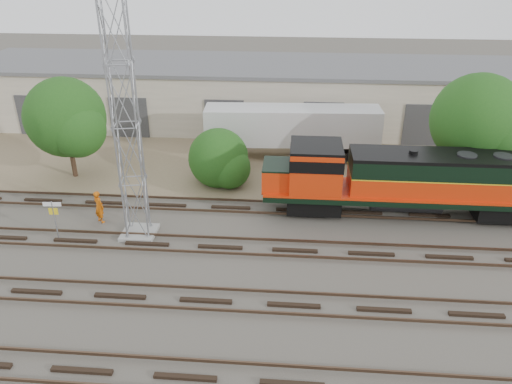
# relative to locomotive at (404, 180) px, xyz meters

# --- Properties ---
(ground) EXTENTS (140.00, 140.00, 0.00)m
(ground) POSITION_rel_locomotive_xyz_m (-6.21, -6.00, -2.34)
(ground) COLOR #47423A
(ground) RESTS_ON ground
(dirt_strip) EXTENTS (80.00, 16.00, 0.02)m
(dirt_strip) POSITION_rel_locomotive_xyz_m (-6.21, 9.00, -2.33)
(dirt_strip) COLOR #726047
(dirt_strip) RESTS_ON ground
(tracks) EXTENTS (80.00, 20.40, 0.28)m
(tracks) POSITION_rel_locomotive_xyz_m (-6.21, -9.00, -2.26)
(tracks) COLOR black
(tracks) RESTS_ON ground
(warehouse) EXTENTS (58.40, 10.40, 5.30)m
(warehouse) POSITION_rel_locomotive_xyz_m (-6.16, 16.98, 0.31)
(warehouse) COLOR beige
(warehouse) RESTS_ON ground
(locomotive) EXTENTS (16.95, 2.97, 4.07)m
(locomotive) POSITION_rel_locomotive_xyz_m (0.00, 0.00, 0.00)
(locomotive) COLOR black
(locomotive) RESTS_ON tracks
(signal_tower) EXTENTS (1.87, 1.87, 12.68)m
(signal_tower) POSITION_rel_locomotive_xyz_m (-14.94, -3.43, 3.84)
(signal_tower) COLOR gray
(signal_tower) RESTS_ON ground
(sign_post) EXTENTS (0.97, 0.10, 2.38)m
(sign_post) POSITION_rel_locomotive_xyz_m (-19.20, -4.37, -0.68)
(sign_post) COLOR gray
(sign_post) RESTS_ON ground
(worker) EXTENTS (0.87, 0.81, 1.99)m
(worker) POSITION_rel_locomotive_xyz_m (-17.60, -2.22, -1.35)
(worker) COLOR #D25B0B
(worker) RESTS_ON ground
(semi_trailer) EXTENTS (12.95, 3.20, 3.95)m
(semi_trailer) POSITION_rel_locomotive_xyz_m (-6.33, 8.43, 0.14)
(semi_trailer) COLOR silver
(semi_trailer) RESTS_ON ground
(dumpster_blue) EXTENTS (1.79, 1.70, 1.50)m
(dumpster_blue) POSITION_rel_locomotive_xyz_m (10.57, 12.50, -1.59)
(dumpster_blue) COLOR navy
(dumpster_blue) RESTS_ON ground
(tree_west) EXTENTS (5.59, 5.33, 6.97)m
(tree_west) POSITION_rel_locomotive_xyz_m (-21.43, 3.69, 1.82)
(tree_west) COLOR #382619
(tree_west) RESTS_ON ground
(tree_mid) EXTENTS (4.23, 4.03, 4.03)m
(tree_mid) POSITION_rel_locomotive_xyz_m (-11.26, 3.56, -0.67)
(tree_mid) COLOR #382619
(tree_mid) RESTS_ON ground
(tree_east) EXTENTS (6.03, 5.74, 7.75)m
(tree_east) POSITION_rel_locomotive_xyz_m (5.13, 3.55, 2.39)
(tree_east) COLOR #382619
(tree_east) RESTS_ON ground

